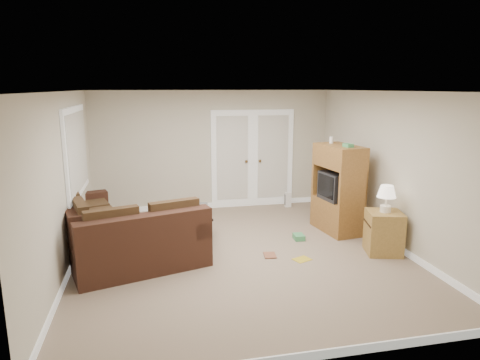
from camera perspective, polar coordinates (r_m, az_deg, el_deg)
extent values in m
plane|color=gray|center=(6.78, 0.10, -9.87)|extent=(5.50, 5.50, 0.00)
cube|color=white|center=(6.28, 0.11, 11.76)|extent=(5.00, 5.50, 0.02)
cube|color=beige|center=(6.39, -22.40, -0.47)|extent=(0.02, 5.50, 2.50)
cube|color=beige|center=(7.35, 19.52, 1.32)|extent=(0.02, 5.50, 2.50)
cube|color=beige|center=(9.08, -3.58, 3.98)|extent=(5.00, 0.02, 2.50)
cube|color=beige|center=(3.87, 8.82, -7.62)|extent=(5.00, 0.02, 2.50)
cube|color=white|center=(9.16, -1.05, 2.64)|extent=(0.90, 0.04, 2.13)
cube|color=white|center=(9.37, 4.37, 2.82)|extent=(0.90, 0.04, 2.13)
cube|color=white|center=(9.12, -1.02, 2.92)|extent=(0.68, 0.02, 1.80)
cube|color=white|center=(9.34, 4.41, 3.10)|extent=(0.68, 0.02, 1.80)
cube|color=white|center=(7.30, -21.02, 3.53)|extent=(0.04, 1.92, 1.42)
cube|color=white|center=(7.30, -20.82, 3.54)|extent=(0.02, 1.74, 1.24)
cube|color=#3B2116|center=(7.44, -19.06, -6.77)|extent=(1.56, 2.55, 0.43)
cube|color=#3B2116|center=(7.27, -21.96, -3.79)|extent=(0.90, 2.35, 0.44)
cube|color=#3B2116|center=(8.36, -20.45, -2.42)|extent=(0.96, 0.50, 0.23)
cube|color=#432F1B|center=(7.36, -18.58, -4.63)|extent=(1.23, 2.36, 0.12)
cube|color=#3B2116|center=(6.42, -13.10, -9.42)|extent=(2.05, 1.42, 0.43)
cube|color=#3B2116|center=(5.96, -12.42, -6.60)|extent=(1.86, 0.76, 0.44)
cube|color=#3B2116|center=(6.55, -6.40, -5.67)|extent=(0.50, 0.96, 0.23)
cube|color=#432F1B|center=(6.40, -13.42, -6.84)|extent=(1.86, 1.09, 0.12)
cube|color=black|center=(6.51, -6.43, -4.58)|extent=(0.55, 0.89, 0.03)
cube|color=#AD1227|center=(6.71, -7.17, -3.91)|extent=(0.35, 0.21, 0.02)
cube|color=black|center=(7.20, -5.90, -5.38)|extent=(0.65, 1.06, 0.04)
cube|color=black|center=(7.28, -5.86, -7.23)|extent=(0.57, 0.97, 0.03)
cylinder|color=white|center=(7.14, -6.66, -4.77)|extent=(0.08, 0.08, 0.14)
cylinder|color=#AD1227|center=(7.10, -6.68, -3.73)|extent=(0.01, 0.01, 0.13)
cube|color=#3362A5|center=(6.93, -5.89, -5.56)|extent=(0.21, 0.14, 0.08)
cube|color=white|center=(7.11, -5.94, -5.41)|extent=(0.41, 0.58, 0.00)
cube|color=#92602D|center=(7.96, 12.76, -4.57)|extent=(0.66, 1.04, 0.59)
cube|color=#92602D|center=(7.72, 13.14, 3.10)|extent=(0.66, 1.04, 0.39)
cube|color=black|center=(7.81, 12.83, -0.81)|extent=(0.54, 0.64, 0.49)
cube|color=black|center=(7.68, 11.32, -0.80)|extent=(0.08, 0.51, 0.39)
cube|color=#439559|center=(7.49, 14.23, 4.50)|extent=(0.14, 0.19, 0.06)
cylinder|color=white|center=(7.93, 12.09, 5.24)|extent=(0.07, 0.07, 0.12)
cube|color=#A57F3C|center=(7.09, 18.61, -6.65)|extent=(0.63, 0.63, 0.67)
cylinder|color=white|center=(6.98, 18.82, -3.65)|extent=(0.16, 0.16, 0.10)
cylinder|color=white|center=(6.95, 18.89, -2.67)|extent=(0.03, 0.03, 0.14)
cone|color=white|center=(6.91, 18.98, -1.43)|extent=(0.29, 0.29, 0.19)
cube|color=white|center=(9.38, 6.41, -2.62)|extent=(0.13, 0.11, 0.32)
cube|color=gold|center=(6.65, 8.27, -10.43)|extent=(0.32, 0.28, 0.01)
cube|color=#439559|center=(7.46, 7.84, -7.53)|extent=(0.18, 0.23, 0.09)
imported|color=brown|center=(6.73, 3.23, -10.01)|extent=(0.21, 0.27, 0.02)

